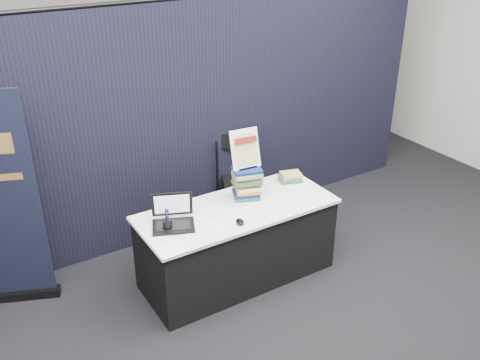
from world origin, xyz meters
name	(u,v)px	position (x,y,z in m)	size (l,w,h in m)	color
floor	(270,308)	(0.00, 0.00, 0.00)	(8.00, 8.00, 0.00)	black
wall_back	(98,29)	(0.00, 4.00, 1.75)	(8.00, 0.02, 3.50)	#B5B2AB
drape_partition	(182,125)	(0.00, 1.60, 1.20)	(6.00, 0.08, 2.40)	black
display_table	(237,243)	(0.00, 0.55, 0.38)	(1.80, 0.75, 0.75)	black
laptop	(171,219)	(-0.63, 0.60, 0.81)	(0.42, 0.40, 0.26)	black
mouse	(240,222)	(-0.12, 0.31, 0.77)	(0.07, 0.11, 0.03)	black
brochure_left	(174,248)	(-0.75, 0.27, 0.75)	(0.27, 0.19, 0.00)	white
brochure_mid	(201,237)	(-0.50, 0.29, 0.75)	(0.33, 0.23, 0.00)	silver
brochure_right	(212,228)	(-0.36, 0.37, 0.75)	(0.25, 0.18, 0.00)	white
pen_cup	(168,225)	(-0.69, 0.53, 0.80)	(0.08, 0.08, 0.10)	black
book_stack_tall	(247,183)	(0.18, 0.68, 0.90)	(0.28, 0.25, 0.29)	#175159
book_stack_short	(290,177)	(0.72, 0.73, 0.79)	(0.24, 0.21, 0.09)	#1D6F2D
info_sign	(245,149)	(0.18, 0.71, 1.22)	(0.28, 0.15, 0.37)	black
stacking_chair	(243,178)	(0.56, 1.34, 0.57)	(0.61, 0.62, 1.02)	black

